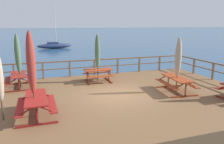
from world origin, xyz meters
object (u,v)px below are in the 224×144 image
object	(u,v)px
picnic_table_back_right	(98,73)
patio_umbrella_short_front	(178,57)
picnic_table_back_left	(19,78)
patio_umbrella_tall_back_left	(18,54)
patio_umbrella_tall_mid_left	(31,64)
patio_umbrella_tall_mid_right	(97,52)
picnic_table_mid_left	(177,81)
sailboat_distant	(55,45)
picnic_table_front_left	(36,102)

from	to	relation	value
picnic_table_back_right	patio_umbrella_short_front	world-z (taller)	patio_umbrella_short_front
picnic_table_back_left	patio_umbrella_short_front	distance (m)	8.62
patio_umbrella_tall_back_left	patio_umbrella_tall_mid_left	bearing A→B (deg)	-79.38
picnic_table_back_right	picnic_table_back_left	size ratio (longest dim) A/B	0.83
patio_umbrella_tall_mid_right	patio_umbrella_tall_back_left	xyz separation A→B (m)	(-4.40, 0.14, 0.05)
picnic_table_back_left	patio_umbrella_tall_back_left	size ratio (longest dim) A/B	0.70
picnic_table_back_left	patio_umbrella_tall_back_left	bearing A→B (deg)	7.29
picnic_table_back_right	patio_umbrella_tall_mid_right	size ratio (longest dim) A/B	0.60
picnic_table_mid_left	patio_umbrella_tall_back_left	bearing A→B (deg)	156.21
patio_umbrella_tall_mid_left	patio_umbrella_short_front	distance (m)	7.00
picnic_table_back_right	picnic_table_back_left	xyz separation A→B (m)	(-4.49, 0.16, 0.01)
sailboat_distant	picnic_table_front_left	bearing A→B (deg)	-94.94
patio_umbrella_tall_mid_right	picnic_table_back_left	bearing A→B (deg)	178.39
patio_umbrella_tall_mid_left	patio_umbrella_tall_back_left	bearing A→B (deg)	100.62
sailboat_distant	picnic_table_mid_left	bearing A→B (deg)	-82.11
picnic_table_front_left	patio_umbrella_tall_mid_left	world-z (taller)	patio_umbrella_tall_mid_left
patio_umbrella_tall_mid_right	sailboat_distant	bearing A→B (deg)	91.78
picnic_table_mid_left	patio_umbrella_short_front	distance (m)	1.23
picnic_table_front_left	sailboat_distant	bearing A→B (deg)	85.06
picnic_table_back_left	patio_umbrella_tall_mid_left	bearing A→B (deg)	-78.45
patio_umbrella_tall_back_left	patio_umbrella_short_front	world-z (taller)	patio_umbrella_tall_back_left
picnic_table_mid_left	sailboat_distant	xyz separation A→B (m)	(-4.17, 30.07, -0.73)
picnic_table_mid_left	patio_umbrella_tall_mid_right	distance (m)	4.84
picnic_table_back_right	patio_umbrella_short_front	bearing A→B (deg)	-44.18
picnic_table_front_left	patio_umbrella_tall_back_left	distance (m)	4.63
picnic_table_mid_left	picnic_table_front_left	bearing A→B (deg)	-172.21
picnic_table_mid_left	patio_umbrella_tall_back_left	xyz separation A→B (m)	(-7.74, 3.41, 1.32)
patio_umbrella_tall_mid_right	sailboat_distant	world-z (taller)	sailboat_distant
patio_umbrella_short_front	patio_umbrella_tall_mid_left	bearing A→B (deg)	-171.75
picnic_table_front_left	patio_umbrella_short_front	world-z (taller)	patio_umbrella_short_front
picnic_table_front_left	patio_umbrella_short_front	bearing A→B (deg)	7.83
picnic_table_front_left	sailboat_distant	distance (m)	31.13
patio_umbrella_short_front	patio_umbrella_tall_mid_right	bearing A→B (deg)	135.70
patio_umbrella_tall_back_left	picnic_table_front_left	bearing A→B (deg)	-78.42
picnic_table_front_left	patio_umbrella_tall_mid_left	bearing A→B (deg)	-136.85
picnic_table_mid_left	patio_umbrella_tall_mid_right	bearing A→B (deg)	135.52
picnic_table_back_left	patio_umbrella_tall_mid_left	world-z (taller)	patio_umbrella_tall_mid_left
patio_umbrella_tall_mid_left	sailboat_distant	bearing A→B (deg)	84.95
picnic_table_front_left	patio_umbrella_tall_mid_left	distance (m)	1.48
picnic_table_back_left	patio_umbrella_short_front	world-z (taller)	patio_umbrella_short_front
picnic_table_front_left	patio_umbrella_tall_mid_right	world-z (taller)	patio_umbrella_tall_mid_right
picnic_table_mid_left	patio_umbrella_tall_back_left	distance (m)	8.56
picnic_table_mid_left	patio_umbrella_tall_mid_right	xyz separation A→B (m)	(-3.34, 3.28, 1.26)
picnic_table_back_left	sailboat_distant	distance (m)	26.92
patio_umbrella_short_front	patio_umbrella_tall_back_left	bearing A→B (deg)	156.28
patio_umbrella_tall_mid_right	sailboat_distant	xyz separation A→B (m)	(-0.83, 26.79, -1.99)
patio_umbrella_tall_mid_right	patio_umbrella_short_front	distance (m)	4.68
picnic_table_back_right	patio_umbrella_tall_mid_right	bearing A→B (deg)	119.33
sailboat_distant	patio_umbrella_tall_mid_left	bearing A→B (deg)	-95.05
picnic_table_front_left	patio_umbrella_tall_back_left	bearing A→B (deg)	101.58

